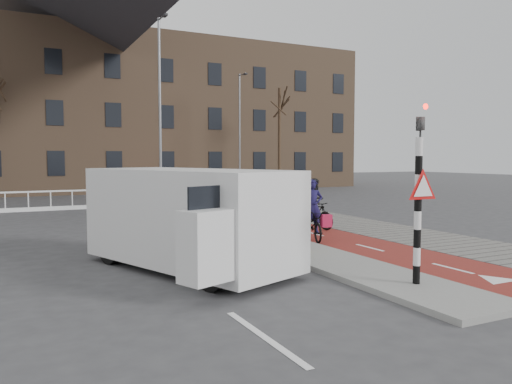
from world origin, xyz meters
name	(u,v)px	position (x,y,z in m)	size (l,w,h in m)	color
ground	(374,267)	(0.00, 0.00, 0.00)	(120.00, 120.00, 0.00)	#38383A
bike_lane	(250,218)	(1.50, 10.00, 0.01)	(2.50, 60.00, 0.01)	maroon
sidewalk	(305,214)	(4.30, 10.00, 0.01)	(3.00, 60.00, 0.01)	slate
curb_island	(270,241)	(-0.70, 4.00, 0.06)	(1.80, 16.00, 0.12)	gray
traffic_signal	(419,189)	(-0.60, -2.02, 1.99)	(0.80, 0.80, 3.68)	black
bollard	(308,236)	(-0.71, 1.83, 0.53)	(0.12, 0.12, 0.81)	yellow
cyclist_near	(313,220)	(0.72, 3.80, 0.65)	(1.12, 1.94, 1.92)	black
cyclist_far	(315,208)	(2.17, 5.91, 0.77)	(0.90, 1.76, 1.84)	black
van	(189,217)	(-4.05, 1.71, 1.23)	(3.97, 5.84, 2.33)	silver
railing	(72,203)	(-5.00, 17.00, 0.31)	(28.00, 0.10, 0.99)	silver
townhouse_row	(75,90)	(-3.00, 32.00, 7.81)	(46.00, 10.00, 15.90)	#7F6047
tree_right	(279,141)	(10.19, 23.12, 3.84)	(0.22, 0.22, 7.69)	#302315
streetlight_near	(160,117)	(-1.54, 13.12, 4.43)	(0.12, 0.12, 8.87)	slate
streetlight_right	(240,134)	(7.10, 23.41, 4.26)	(0.12, 0.12, 8.52)	slate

